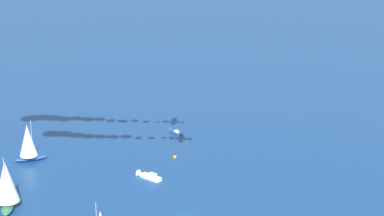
# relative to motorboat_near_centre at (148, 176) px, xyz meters

# --- Properties ---
(motorboat_near_centre) EXTENTS (4.81, 7.83, 2.23)m
(motorboat_near_centre) POSITION_rel_motorboat_near_centre_xyz_m (0.00, 0.00, 0.00)
(motorboat_near_centre) COLOR white
(motorboat_near_centre) RESTS_ON ground_plane
(motorboat_mid_cluster) EXTENTS (4.82, 5.20, 1.64)m
(motorboat_mid_cluster) POSITION_rel_motorboat_near_centre_xyz_m (-36.32, -4.23, -0.16)
(motorboat_mid_cluster) COLOR #23478C
(motorboat_mid_cluster) RESTS_ON ground_plane
(sailboat_outer_ring_c) EXTENTS (10.74, 7.67, 13.52)m
(sailboat_outer_ring_c) POSITION_rel_motorboat_near_centre_xyz_m (26.30, -25.95, 5.57)
(sailboat_outer_ring_c) COLOR #33704C
(sailboat_outer_ring_c) RESTS_ON ground_plane
(sailboat_outer_ring_d) EXTENTS (7.81, 8.95, 12.03)m
(sailboat_outer_ring_d) POSITION_rel_motorboat_near_centre_xyz_m (-2.23, -36.70, 4.89)
(sailboat_outer_ring_d) COLOR #23478C
(sailboat_outer_ring_d) RESTS_ON ground_plane
(marker_buoy) EXTENTS (1.10, 1.10, 2.10)m
(marker_buoy) POSITION_rel_motorboat_near_centre_xyz_m (-15.60, 2.50, -0.21)
(marker_buoy) COLOR orange
(marker_buoy) RESTS_ON ground_plane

